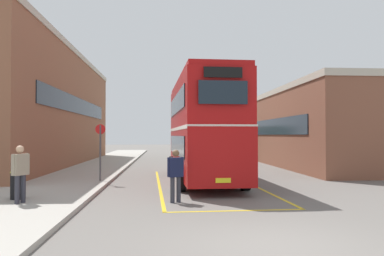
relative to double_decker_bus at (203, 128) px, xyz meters
The scene contains 11 objects.
ground_plane 4.66m from the double_decker_bus, 85.53° to the left, with size 135.60×135.60×0.00m, color #66605B.
sidewalk_left 9.18m from the double_decker_bus, 134.44° to the left, with size 4.00×57.60×0.14m, color #A39E93.
brick_building_left 14.64m from the double_decker_bus, 138.37° to the left, with size 6.32×24.19×8.00m.
depot_building_right 12.83m from the double_decker_bus, 42.68° to the left, with size 7.39×18.03×5.34m.
double_decker_bus is the anchor object (origin of this frame).
single_deck_bus 20.01m from the double_decker_bus, 80.91° to the left, with size 3.12×8.89×3.02m.
pedestrian_boarding 5.92m from the double_decker_bus, 104.35° to the right, with size 0.53×0.39×1.68m.
pedestrian_waiting_near 8.69m from the double_decker_bus, 134.64° to the right, with size 0.42×0.53×1.71m.
litter_bin 8.54m from the double_decker_bus, 140.01° to the right, with size 0.48×0.48×0.87m.
bus_stop_sign 4.73m from the double_decker_bus, behind, with size 0.44×0.08×2.50m.
bay_marking_yellow 3.13m from the double_decker_bus, 88.93° to the right, with size 4.61×12.21×0.01m.
Camera 1 is at (-2.07, -7.28, 2.15)m, focal length 35.77 mm.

